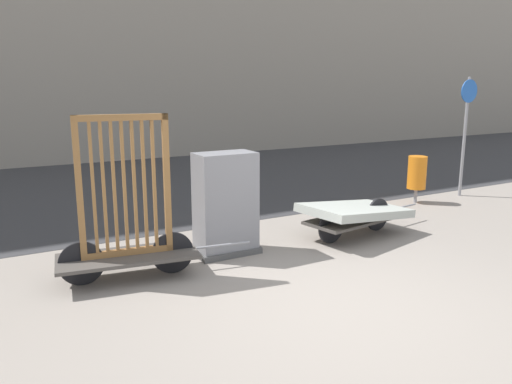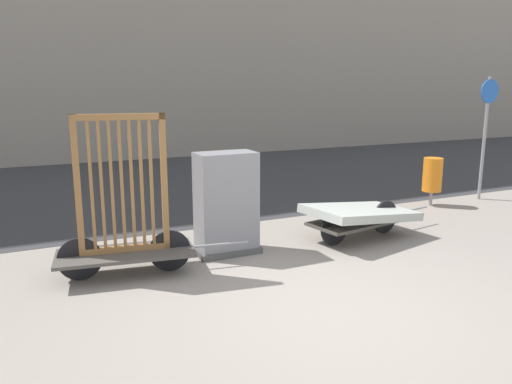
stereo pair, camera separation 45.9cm
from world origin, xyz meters
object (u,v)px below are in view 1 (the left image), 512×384
Objects in this scene: bike_cart_with_mattress at (356,213)px; sign_post at (466,123)px; utility_cabinet at (226,207)px; trash_bin at (417,173)px; bike_cart_with_bedframe at (127,227)px.

sign_post reaches higher than bike_cart_with_mattress.
trash_bin is at bearing 11.14° from utility_cabinet.
bike_cart_with_bedframe is 5.92m from trash_bin.
bike_cart_with_bedframe is at bearing -168.96° from trash_bin.
sign_post is at bearing 17.32° from bike_cart_with_bedframe.
trash_bin is 0.38× the size of sign_post.
sign_post reaches higher than trash_bin.
bike_cart_with_mattress is 2.65× the size of trash_bin.
utility_cabinet is at bearing -171.33° from sign_post.
utility_cabinet is (-2.00, 0.26, 0.27)m from bike_cart_with_mattress.
bike_cart_with_mattress is 2.03m from utility_cabinet.
bike_cart_with_mattress is at bearing -163.07° from sign_post.
trash_bin is (2.44, 1.13, 0.21)m from bike_cart_with_mattress.
bike_cart_with_bedframe is 7.20m from sign_post.
utility_cabinet is 0.57× the size of sign_post.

